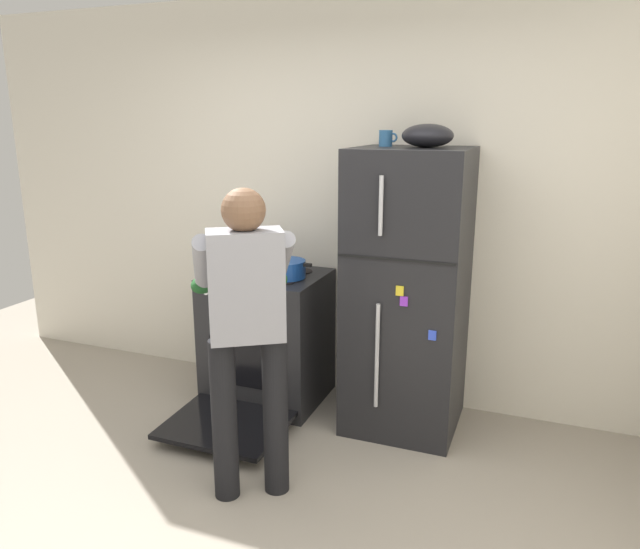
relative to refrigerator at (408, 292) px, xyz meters
The scene contains 8 objects.
kitchen_wall_back 0.75m from the refrigerator, 138.62° to the left, with size 6.00×0.10×2.70m, color silver.
refrigerator is the anchor object (origin of this frame).
stove_range 1.06m from the refrigerator, behind, with size 0.76×1.21×0.90m.
person_cook 1.16m from the refrigerator, 120.05° to the right, with size 0.69×0.76×1.60m.
red_pot 0.81m from the refrigerator, behind, with size 0.37×0.27×0.11m.
coffee_mug 0.94m from the refrigerator, 164.17° to the left, with size 0.11×0.08×0.10m.
pepper_mill 1.29m from the refrigerator, behind, with size 0.05×0.05×0.18m, color brown.
mixing_bowl 0.94m from the refrigerator, ahead, with size 0.30×0.30×0.13m, color black.
Camera 1 is at (1.20, -1.91, 1.90)m, focal length 33.53 mm.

